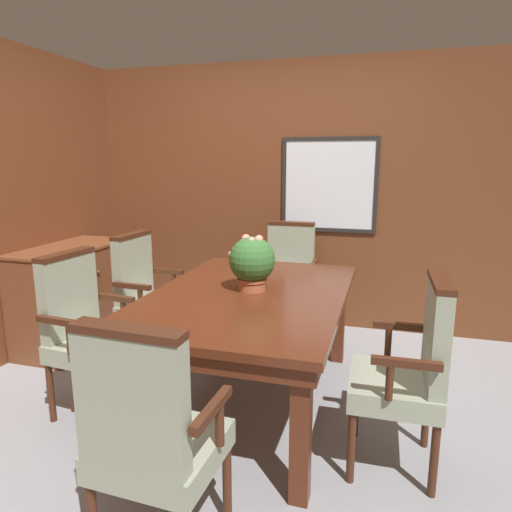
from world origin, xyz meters
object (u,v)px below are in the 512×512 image
Objects in this scene: chair_head_near at (150,432)px; chair_head_far at (288,274)px; chair_left_far at (146,293)px; chair_right_near at (411,366)px; sideboard_cabinet at (74,295)px; potted_plant at (252,262)px; chair_left_near at (85,326)px; dining_table at (249,306)px.

chair_head_near is 2.54m from chair_head_far.
chair_head_far and chair_left_far have the same top height.
sideboard_cabinet is at bearing -109.90° from chair_right_near.
chair_left_far is at bearing -113.20° from chair_right_near.
chair_right_near is at bearing -135.56° from chair_head_near.
chair_left_near is at bearing -156.47° from potted_plant.
sideboard_cabinet is (-1.71, -0.75, -0.13)m from chair_head_far.
chair_right_near and chair_head_far have the same top height.
dining_table is 1.28m from chair_head_far.
dining_table is at bearing -88.34° from chair_head_far.
chair_left_far is 0.80m from sideboard_cabinet.
sideboard_cabinet is at bearing 164.48° from potted_plant.
chair_left_near is at bearing -40.85° from chair_head_near.
chair_left_near is 2.86× the size of potted_plant.
chair_right_near and chair_head_near have the same top height.
chair_head_near is at bearing -49.10° from chair_right_near.
chair_right_near is 2.07m from chair_left_far.
dining_table is 0.28m from potted_plant.
chair_right_near is at bearing -24.57° from potted_plant.
chair_head_far and chair_left_near have the same top height.
chair_head_near and chair_head_far have the same top height.
sideboard_cabinet is (-1.73, 1.79, -0.13)m from chair_head_near.
potted_plant is at bearing -87.92° from chair_head_near.
potted_plant is 0.34× the size of sideboard_cabinet.
dining_table is 5.06× the size of potted_plant.
potted_plant is (0.00, 0.05, 0.27)m from dining_table.
chair_left_far is at bearing -57.56° from chair_head_near.
dining_table is 1.77× the size of chair_left_near.
chair_left_near is 0.97× the size of sideboard_cabinet.
dining_table is 1.05m from chair_right_near.
chair_right_near is 0.97× the size of sideboard_cabinet.
chair_left_near reaches higher than sideboard_cabinet.
chair_left_near is (-0.93, -1.65, 0.00)m from chair_head_far.
chair_right_near is 1.12m from potted_plant.
chair_left_near is 1.00× the size of chair_left_far.
chair_right_near and chair_left_far have the same top height.
chair_left_far reaches higher than sideboard_cabinet.
dining_table is 1.77× the size of chair_left_far.
chair_head_far is 2.86× the size of potted_plant.
chair_head_far is (-0.02, 2.54, 0.00)m from chair_head_near.
chair_right_near is 2.86m from sideboard_cabinet.
chair_left_near is (-0.95, 0.89, 0.00)m from chair_head_near.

